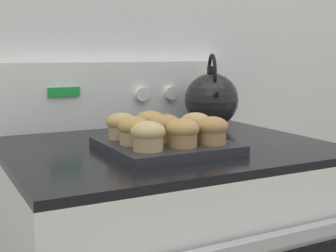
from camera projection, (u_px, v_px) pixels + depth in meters
name	position (u px, v px, depth m)	size (l,w,h in m)	color
wall_back	(109.00, 22.00, 1.42)	(8.00, 0.05, 2.40)	silver
control_panel	(117.00, 94.00, 1.40)	(0.74, 0.07, 0.19)	white
muffin_pan	(165.00, 146.00, 1.05)	(0.27, 0.27, 0.02)	#28282D
muffin_r0_c0	(148.00, 135.00, 0.95)	(0.07, 0.07, 0.06)	tan
muffin_r0_c1	(183.00, 132.00, 0.98)	(0.07, 0.07, 0.06)	#A37A4C
muffin_r0_c2	(212.00, 130.00, 1.02)	(0.07, 0.07, 0.06)	#A37A4C
muffin_r1_c0	(134.00, 130.00, 1.01)	(0.07, 0.07, 0.06)	tan
muffin_r1_c1	(165.00, 128.00, 1.05)	(0.07, 0.07, 0.06)	tan
muffin_r1_c2	(195.00, 125.00, 1.08)	(0.07, 0.07, 0.06)	tan
muffin_r2_c0	(121.00, 125.00, 1.08)	(0.07, 0.07, 0.06)	tan
muffin_r2_c1	(150.00, 123.00, 1.11)	(0.07, 0.07, 0.06)	tan
tea_kettle	(212.00, 99.00, 1.39)	(0.16, 0.19, 0.22)	black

